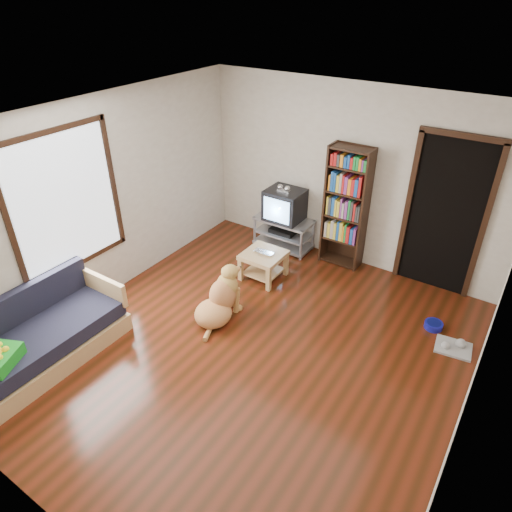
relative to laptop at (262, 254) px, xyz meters
The scene contains 17 objects.
ground 1.54m from the laptop, 62.05° to the right, with size 5.00×5.00×0.00m, color #511C0D.
ceiling 2.64m from the laptop, 62.05° to the right, with size 5.00×5.00×0.00m, color white.
wall_back 1.64m from the laptop, 59.69° to the left, with size 4.50×4.50×0.00m, color beige.
wall_front 3.97m from the laptop, 79.66° to the right, with size 4.50×4.50×0.00m, color beige.
wall_left 2.22m from the laptop, 139.87° to the right, with size 5.00×5.00×0.00m, color beige.
wall_right 3.34m from the laptop, 23.99° to the right, with size 5.00×5.00×0.00m, color beige.
laptop is the anchor object (origin of this frame).
dog_bowl 2.40m from the laptop, ahead, with size 0.22×0.22×0.08m, color navy.
grey_rag 2.69m from the laptop, ahead, with size 0.40×0.32×0.03m, color #9A9A9A.
window 2.61m from the laptop, 130.36° to the right, with size 0.03×1.46×1.70m.
doorway 2.46m from the laptop, 29.76° to the left, with size 1.03×0.05×2.19m.
tv_stand 0.97m from the laptop, 102.29° to the left, with size 0.90×0.45×0.50m.
crt_tv 1.04m from the laptop, 102.02° to the left, with size 0.55×0.52×0.58m.
bookshelf 1.40m from the laptop, 54.19° to the left, with size 0.60×0.30×1.80m.
sofa 2.94m from the laptop, 113.65° to the right, with size 0.80×1.80×0.80m.
coffee_table 0.13m from the laptop, 90.00° to the left, with size 0.55×0.55×0.40m.
dog 1.06m from the laptop, 87.67° to the right, with size 0.50×0.88×0.72m.
Camera 1 is at (2.24, -3.28, 3.71)m, focal length 32.00 mm.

